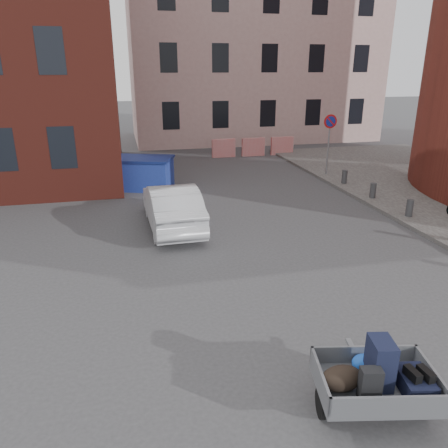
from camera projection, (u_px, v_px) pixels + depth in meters
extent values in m
plane|color=#38383A|center=(266.00, 287.00, 9.87)|extent=(120.00, 120.00, 0.00)
cube|color=#BE9692|center=(251.00, 30.00, 28.95)|extent=(16.00, 8.00, 14.00)
cylinder|color=gray|center=(328.00, 145.00, 19.38)|extent=(0.07, 0.07, 2.60)
cylinder|color=red|center=(330.00, 121.00, 19.00)|extent=(0.60, 0.03, 0.60)
cylinder|color=navy|center=(331.00, 121.00, 18.99)|extent=(0.44, 0.03, 0.44)
cylinder|color=#3A3A3D|center=(410.00, 208.00, 14.13)|extent=(0.22, 0.22, 0.55)
cylinder|color=#3A3A3D|center=(373.00, 190.00, 16.15)|extent=(0.22, 0.22, 0.55)
cylinder|color=#3A3A3D|center=(344.00, 177.00, 18.17)|extent=(0.22, 0.22, 0.55)
cube|color=red|center=(224.00, 148.00, 23.99)|extent=(1.30, 0.18, 1.00)
cube|color=red|center=(253.00, 147.00, 24.35)|extent=(1.30, 0.18, 1.00)
cube|color=red|center=(282.00, 146.00, 24.71)|extent=(1.30, 0.18, 1.00)
cylinder|color=black|center=(322.00, 403.00, 6.16)|extent=(0.19, 0.45, 0.44)
cylinder|color=black|center=(423.00, 401.00, 6.20)|extent=(0.19, 0.45, 0.44)
cube|color=slate|center=(374.00, 388.00, 6.10)|extent=(1.79, 1.40, 0.08)
cube|color=slate|center=(320.00, 379.00, 6.02)|extent=(0.26, 1.09, 0.28)
cube|color=slate|center=(432.00, 377.00, 6.06)|extent=(0.26, 1.09, 0.28)
cube|color=slate|center=(363.00, 354.00, 6.54)|extent=(1.58, 0.36, 0.28)
cube|color=slate|center=(391.00, 406.00, 5.54)|extent=(1.58, 0.36, 0.28)
cube|color=slate|center=(354.00, 352.00, 6.97)|extent=(0.22, 0.70, 0.06)
cube|color=#171C38|center=(380.00, 363.00, 6.02)|extent=(0.38, 0.50, 0.70)
cube|color=black|center=(415.00, 383.00, 5.96)|extent=(0.51, 0.67, 0.25)
ellipsoid|color=black|center=(341.00, 378.00, 5.97)|extent=(0.66, 0.47, 0.36)
cube|color=black|center=(370.00, 384.00, 5.77)|extent=(0.31, 0.23, 0.48)
ellipsoid|color=blue|center=(364.00, 363.00, 6.37)|extent=(0.41, 0.37, 0.24)
cube|color=black|center=(412.00, 374.00, 5.85)|extent=(0.13, 0.28, 0.13)
cube|color=black|center=(426.00, 374.00, 5.85)|extent=(0.13, 0.28, 0.13)
cube|color=navy|center=(135.00, 174.00, 17.80)|extent=(3.26, 2.37, 1.18)
cube|color=navy|center=(134.00, 159.00, 17.59)|extent=(3.39, 2.49, 0.10)
imported|color=#B2B4BA|center=(172.00, 206.00, 13.39)|extent=(1.58, 4.18, 1.36)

